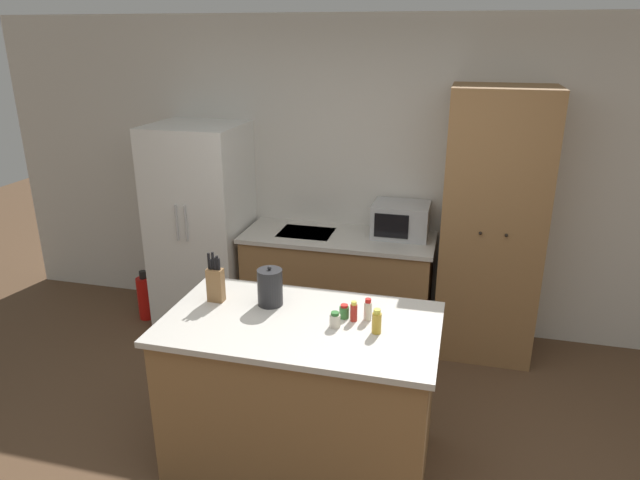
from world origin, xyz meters
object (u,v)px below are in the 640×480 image
(refrigerator, at_px, (202,226))
(pantry_cabinet, at_px, (492,227))
(spice_bottle_tall_dark, at_px, (335,320))
(spice_bottle_short_red, at_px, (368,310))
(spice_bottle_pale_salt, at_px, (377,322))
(spice_bottle_amber_oil, at_px, (344,312))
(kettle, at_px, (270,287))
(fire_extinguisher, at_px, (145,297))
(spice_bottle_green_herb, at_px, (354,312))
(knife_block, at_px, (215,283))
(microwave, at_px, (401,220))

(refrigerator, relative_size, pantry_cabinet, 0.83)
(spice_bottle_tall_dark, distance_m, spice_bottle_short_red, 0.20)
(refrigerator, relative_size, spice_bottle_pale_salt, 12.52)
(spice_bottle_short_red, xyz_separation_m, spice_bottle_amber_oil, (-0.13, -0.01, -0.02))
(spice_bottle_tall_dark, height_order, spice_bottle_amber_oil, spice_bottle_tall_dark)
(pantry_cabinet, distance_m, spice_bottle_pale_salt, 1.76)
(pantry_cabinet, xyz_separation_m, spice_bottle_pale_salt, (-0.62, -1.65, -0.05))
(refrigerator, distance_m, kettle, 1.81)
(pantry_cabinet, height_order, spice_bottle_amber_oil, pantry_cabinet)
(spice_bottle_short_red, bearing_deg, spice_bottle_amber_oil, -176.38)
(spice_bottle_amber_oil, relative_size, fire_extinguisher, 0.18)
(spice_bottle_amber_oil, height_order, spice_bottle_green_herb, spice_bottle_green_herb)
(kettle, bearing_deg, fire_extinguisher, 142.88)
(refrigerator, xyz_separation_m, kettle, (1.12, -1.41, 0.18))
(pantry_cabinet, bearing_deg, spice_bottle_short_red, -114.58)
(refrigerator, height_order, knife_block, refrigerator)
(spice_bottle_short_red, relative_size, spice_bottle_amber_oil, 1.61)
(microwave, bearing_deg, refrigerator, -175.00)
(knife_block, bearing_deg, kettle, 6.36)
(microwave, distance_m, spice_bottle_green_herb, 1.64)
(refrigerator, height_order, spice_bottle_tall_dark, refrigerator)
(spice_bottle_short_red, bearing_deg, kettle, 175.25)
(refrigerator, bearing_deg, spice_bottle_green_herb, -42.34)
(spice_bottle_pale_salt, distance_m, fire_extinguisher, 2.83)
(spice_bottle_amber_oil, bearing_deg, refrigerator, 137.05)
(microwave, height_order, fire_extinguisher, microwave)
(spice_bottle_pale_salt, relative_size, kettle, 0.57)
(pantry_cabinet, height_order, spice_bottle_tall_dark, pantry_cabinet)
(fire_extinguisher, bearing_deg, refrigerator, 16.69)
(spice_bottle_tall_dark, bearing_deg, spice_bottle_short_red, 38.69)
(microwave, height_order, knife_block, knife_block)
(pantry_cabinet, distance_m, spice_bottle_green_herb, 1.73)
(pantry_cabinet, xyz_separation_m, spice_bottle_short_red, (-0.69, -1.52, -0.05))
(knife_block, xyz_separation_m, spice_bottle_pale_salt, (0.99, -0.15, -0.05))
(microwave, relative_size, fire_extinguisher, 0.98)
(microwave, bearing_deg, pantry_cabinet, -7.37)
(microwave, relative_size, spice_bottle_short_red, 3.47)
(pantry_cabinet, relative_size, kettle, 8.62)
(spice_bottle_tall_dark, distance_m, spice_bottle_amber_oil, 0.12)
(spice_bottle_green_herb, bearing_deg, spice_bottle_short_red, 22.60)
(spice_bottle_tall_dark, bearing_deg, refrigerator, 134.35)
(refrigerator, relative_size, spice_bottle_short_red, 13.49)
(spice_bottle_tall_dark, distance_m, kettle, 0.47)
(knife_block, distance_m, spice_bottle_short_red, 0.92)
(pantry_cabinet, distance_m, spice_bottle_tall_dark, 1.85)
(spice_bottle_amber_oil, height_order, kettle, kettle)
(kettle, bearing_deg, spice_bottle_tall_dark, -22.19)
(microwave, bearing_deg, kettle, -110.31)
(spice_bottle_amber_oil, bearing_deg, spice_bottle_green_herb, -20.84)
(spice_bottle_short_red, relative_size, fire_extinguisher, 0.28)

